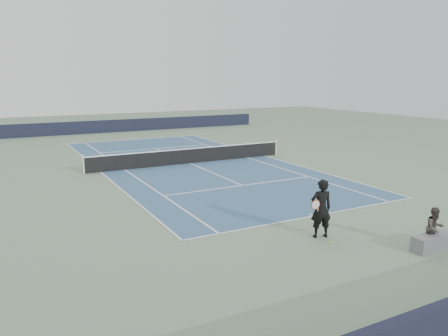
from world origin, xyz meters
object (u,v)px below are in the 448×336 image
tennis_player (321,209)px  spectator_bench (434,235)px  tennis_ball (330,242)px  tennis_net (190,155)px

tennis_player → spectator_bench: bearing=-46.2°
tennis_player → tennis_ball: bearing=-97.2°
tennis_player → tennis_ball: size_ratio=27.68×
tennis_net → tennis_player: (-1.26, -13.71, 0.49)m
tennis_player → tennis_ball: tennis_player is taller
tennis_net → tennis_ball: tennis_net is taller
tennis_ball → spectator_bench: bearing=-37.2°
tennis_net → tennis_ball: (-1.34, -14.33, -0.47)m
tennis_player → tennis_ball: 1.14m
spectator_bench → tennis_ball: bearing=142.8°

